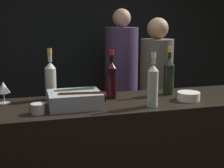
% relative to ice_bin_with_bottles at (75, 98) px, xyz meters
% --- Properties ---
extents(wall_back_chalkboard, '(6.40, 0.06, 2.80)m').
position_rel_ice_bin_with_bottles_xyz_m(wall_back_chalkboard, '(0.27, 2.10, 0.27)').
color(wall_back_chalkboard, black).
rests_on(wall_back_chalkboard, ground_plane).
extents(ice_bin_with_bottles, '(0.36, 0.26, 0.11)m').
position_rel_ice_bin_with_bottles_xyz_m(ice_bin_with_bottles, '(0.00, 0.00, 0.00)').
color(ice_bin_with_bottles, '#9EA0A5').
rests_on(ice_bin_with_bottles, bar_counter).
extents(bowl_white, '(0.16, 0.16, 0.06)m').
position_rel_ice_bin_with_bottles_xyz_m(bowl_white, '(0.79, -0.03, -0.03)').
color(bowl_white, silver).
rests_on(bowl_white, bar_counter).
extents(wine_glass, '(0.09, 0.09, 0.15)m').
position_rel_ice_bin_with_bottles_xyz_m(wine_glass, '(-0.45, 0.21, 0.05)').
color(wine_glass, silver).
rests_on(wine_glass, bar_counter).
extents(candle_votive, '(0.08, 0.08, 0.06)m').
position_rel_ice_bin_with_bottles_xyz_m(candle_votive, '(-0.24, -0.09, -0.03)').
color(candle_votive, silver).
rests_on(candle_votive, bar_counter).
extents(rose_wine_bottle, '(0.08, 0.08, 0.36)m').
position_rel_ice_bin_with_bottles_xyz_m(rose_wine_bottle, '(-0.14, 0.24, 0.09)').
color(rose_wine_bottle, '#B2B7AD').
rests_on(rose_wine_bottle, bar_counter).
extents(champagne_bottle, '(0.08, 0.08, 0.36)m').
position_rel_ice_bin_with_bottles_xyz_m(champagne_bottle, '(0.73, 0.16, 0.09)').
color(champagne_bottle, black).
rests_on(champagne_bottle, bar_counter).
extents(white_wine_bottle, '(0.07, 0.07, 0.35)m').
position_rel_ice_bin_with_bottles_xyz_m(white_wine_bottle, '(0.49, -0.11, 0.09)').
color(white_wine_bottle, '#B2B7AD').
rests_on(white_wine_bottle, bar_counter).
extents(red_wine_bottle_tall, '(0.08, 0.08, 0.35)m').
position_rel_ice_bin_with_bottles_xyz_m(red_wine_bottle_tall, '(0.28, 0.15, 0.09)').
color(red_wine_bottle_tall, black).
rests_on(red_wine_bottle_tall, bar_counter).
extents(person_in_hoodie, '(0.33, 0.33, 1.64)m').
position_rel_ice_bin_with_bottles_xyz_m(person_in_hoodie, '(0.96, 0.93, -0.21)').
color(person_in_hoodie, black).
rests_on(person_in_hoodie, ground_plane).
extents(person_blond_tee, '(0.39, 0.39, 1.74)m').
position_rel_ice_bin_with_bottles_xyz_m(person_blond_tee, '(0.77, 1.53, -0.16)').
color(person_blond_tee, black).
rests_on(person_blond_tee, ground_plane).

